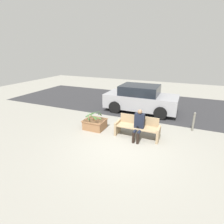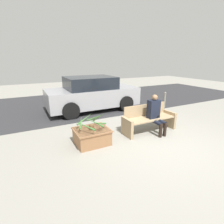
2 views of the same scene
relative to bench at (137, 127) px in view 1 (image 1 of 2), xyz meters
The scene contains 8 objects.
ground_plane 1.09m from the bench, 104.94° to the right, with size 30.00×30.00×0.00m, color gray.
road_surface 4.80m from the bench, 93.13° to the left, with size 20.00×6.00×0.01m, color #2D2D30.
bench is the anchor object (origin of this frame).
person_seated 0.34m from the bench, 64.88° to the right, with size 0.38×0.64×1.22m.
planter_box 1.99m from the bench, behind, with size 0.94×0.82×0.43m.
potted_plant 2.00m from the bench, behind, with size 0.83×0.83×0.48m.
parked_car 3.29m from the bench, 102.77° to the left, with size 4.07×1.98×1.52m.
bollard_post 2.59m from the bench, 35.56° to the left, with size 0.10×0.10×0.87m.
Camera 1 is at (1.89, -5.41, 3.38)m, focal length 28.00 mm.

